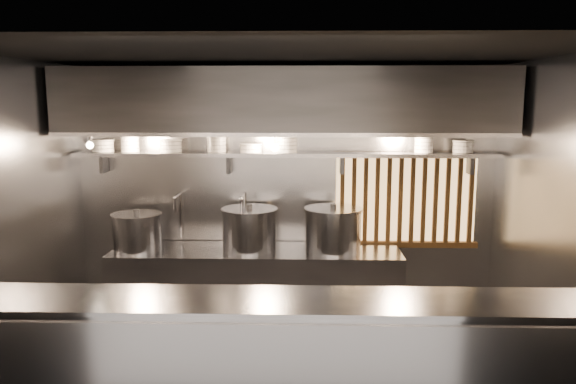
{
  "coord_description": "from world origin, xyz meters",
  "views": [
    {
      "loc": [
        0.2,
        -4.53,
        2.45
      ],
      "look_at": [
        0.05,
        0.55,
        1.61
      ],
      "focal_mm": 35.0,
      "sensor_mm": 36.0,
      "label": 1
    }
  ],
  "objects_px": {
    "stock_pot_left": "(137,232)",
    "stock_pot_right": "(333,229)",
    "heat_lamp": "(88,139)",
    "pendant_bulb": "(275,147)",
    "stock_pot_mid": "(250,229)"
  },
  "relations": [
    {
      "from": "heat_lamp",
      "to": "stock_pot_right",
      "type": "xyz_separation_m",
      "value": [
        2.4,
        0.29,
        -0.94
      ]
    },
    {
      "from": "heat_lamp",
      "to": "stock_pot_mid",
      "type": "relative_size",
      "value": 0.45
    },
    {
      "from": "heat_lamp",
      "to": "stock_pot_left",
      "type": "xyz_separation_m",
      "value": [
        0.37,
        0.24,
        -0.97
      ]
    },
    {
      "from": "heat_lamp",
      "to": "pendant_bulb",
      "type": "relative_size",
      "value": 1.87
    },
    {
      "from": "stock_pot_mid",
      "to": "stock_pot_right",
      "type": "height_order",
      "value": "stock_pot_right"
    },
    {
      "from": "stock_pot_left",
      "to": "stock_pot_right",
      "type": "relative_size",
      "value": 0.71
    },
    {
      "from": "heat_lamp",
      "to": "stock_pot_left",
      "type": "height_order",
      "value": "heat_lamp"
    },
    {
      "from": "stock_pot_left",
      "to": "pendant_bulb",
      "type": "bearing_deg",
      "value": 4.52
    },
    {
      "from": "stock_pot_left",
      "to": "stock_pot_mid",
      "type": "bearing_deg",
      "value": 2.89
    },
    {
      "from": "stock_pot_mid",
      "to": "stock_pot_right",
      "type": "relative_size",
      "value": 1.0
    },
    {
      "from": "stock_pot_left",
      "to": "stock_pot_mid",
      "type": "distance_m",
      "value": 1.17
    },
    {
      "from": "stock_pot_right",
      "to": "pendant_bulb",
      "type": "bearing_deg",
      "value": 173.95
    },
    {
      "from": "stock_pot_left",
      "to": "stock_pot_mid",
      "type": "relative_size",
      "value": 0.71
    },
    {
      "from": "stock_pot_left",
      "to": "stock_pot_right",
      "type": "height_order",
      "value": "stock_pot_right"
    },
    {
      "from": "stock_pot_mid",
      "to": "stock_pot_right",
      "type": "bearing_deg",
      "value": -0.64
    }
  ]
}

